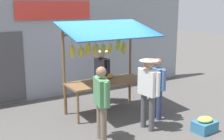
{
  "coord_description": "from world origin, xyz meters",
  "views": [
    {
      "loc": [
        3.93,
        6.8,
        2.96
      ],
      "look_at": [
        0.0,
        0.3,
        1.25
      ],
      "focal_mm": 47.68,
      "sensor_mm": 36.0,
      "label": 1
    }
  ],
  "objects_px": {
    "shopper_with_shopping_bag": "(148,88)",
    "produce_crate_near": "(205,125)",
    "vendor_with_sunhat": "(102,72)",
    "shopper_in_grey_tee": "(157,84)",
    "market_stall": "(105,56)",
    "shopper_with_ponytail": "(101,99)"
  },
  "relations": [
    {
      "from": "market_stall",
      "to": "shopper_with_shopping_bag",
      "type": "xyz_separation_m",
      "value": [
        -0.25,
        1.59,
        -0.54
      ]
    },
    {
      "from": "shopper_in_grey_tee",
      "to": "produce_crate_near",
      "type": "height_order",
      "value": "shopper_in_grey_tee"
    },
    {
      "from": "shopper_with_shopping_bag",
      "to": "produce_crate_near",
      "type": "xyz_separation_m",
      "value": [
        -1.05,
        0.83,
        -0.86
      ]
    },
    {
      "from": "market_stall",
      "to": "produce_crate_near",
      "type": "bearing_deg",
      "value": 118.29
    },
    {
      "from": "market_stall",
      "to": "vendor_with_sunhat",
      "type": "bearing_deg",
      "value": -112.11
    },
    {
      "from": "vendor_with_sunhat",
      "to": "produce_crate_near",
      "type": "relative_size",
      "value": 2.94
    },
    {
      "from": "shopper_with_ponytail",
      "to": "shopper_in_grey_tee",
      "type": "height_order",
      "value": "shopper_with_ponytail"
    },
    {
      "from": "shopper_with_ponytail",
      "to": "shopper_with_shopping_bag",
      "type": "xyz_separation_m",
      "value": [
        -1.24,
        0.02,
        0.06
      ]
    },
    {
      "from": "shopper_in_grey_tee",
      "to": "shopper_with_shopping_bag",
      "type": "height_order",
      "value": "shopper_with_shopping_bag"
    },
    {
      "from": "shopper_with_shopping_bag",
      "to": "produce_crate_near",
      "type": "bearing_deg",
      "value": -133.55
    },
    {
      "from": "vendor_with_sunhat",
      "to": "shopper_in_grey_tee",
      "type": "distance_m",
      "value": 1.93
    },
    {
      "from": "shopper_in_grey_tee",
      "to": "shopper_with_shopping_bag",
      "type": "distance_m",
      "value": 0.77
    },
    {
      "from": "shopper_with_ponytail",
      "to": "produce_crate_near",
      "type": "distance_m",
      "value": 2.58
    },
    {
      "from": "vendor_with_sunhat",
      "to": "shopper_with_shopping_bag",
      "type": "relative_size",
      "value": 0.94
    },
    {
      "from": "vendor_with_sunhat",
      "to": "produce_crate_near",
      "type": "height_order",
      "value": "vendor_with_sunhat"
    },
    {
      "from": "market_stall",
      "to": "shopper_with_ponytail",
      "type": "relative_size",
      "value": 1.5
    },
    {
      "from": "vendor_with_sunhat",
      "to": "shopper_in_grey_tee",
      "type": "height_order",
      "value": "vendor_with_sunhat"
    },
    {
      "from": "market_stall",
      "to": "shopper_in_grey_tee",
      "type": "distance_m",
      "value": 1.59
    },
    {
      "from": "shopper_in_grey_tee",
      "to": "produce_crate_near",
      "type": "relative_size",
      "value": 2.91
    },
    {
      "from": "market_stall",
      "to": "vendor_with_sunhat",
      "type": "distance_m",
      "value": 0.96
    },
    {
      "from": "shopper_with_ponytail",
      "to": "shopper_in_grey_tee",
      "type": "xyz_separation_m",
      "value": [
        -1.87,
        -0.41,
        -0.04
      ]
    },
    {
      "from": "shopper_with_ponytail",
      "to": "shopper_with_shopping_bag",
      "type": "distance_m",
      "value": 1.25
    }
  ]
}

